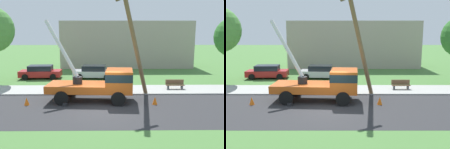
% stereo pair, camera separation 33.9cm
% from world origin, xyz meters
% --- Properties ---
extents(ground_plane, '(120.00, 120.00, 0.00)m').
position_xyz_m(ground_plane, '(0.00, 12.00, 0.00)').
color(ground_plane, '#477538').
extents(road_asphalt, '(80.00, 7.20, 0.01)m').
position_xyz_m(road_asphalt, '(0.00, 0.00, 0.00)').
color(road_asphalt, '#2B2B2D').
rests_on(road_asphalt, ground).
extents(sidewalk_strip, '(80.00, 3.26, 0.10)m').
position_xyz_m(sidewalk_strip, '(0.00, 5.23, 0.05)').
color(sidewalk_strip, '#9E9E99').
rests_on(sidewalk_strip, ground).
extents(utility_truck, '(6.75, 3.21, 5.98)m').
position_xyz_m(utility_truck, '(-0.24, 1.96, 1.41)').
color(utility_truck, '#C65119').
rests_on(utility_truck, ground).
extents(leaning_utility_pole, '(2.82, 2.75, 8.58)m').
position_xyz_m(leaning_utility_pole, '(2.21, 2.76, 4.39)').
color(leaning_utility_pole, brown).
rests_on(leaning_utility_pole, ground).
extents(traffic_cone_ahead, '(0.36, 0.36, 0.56)m').
position_xyz_m(traffic_cone_ahead, '(3.55, 1.02, 0.28)').
color(traffic_cone_ahead, orange).
rests_on(traffic_cone_ahead, ground).
extents(traffic_cone_behind, '(0.36, 0.36, 0.56)m').
position_xyz_m(traffic_cone_behind, '(-5.47, 0.96, 0.28)').
color(traffic_cone_behind, orange).
rests_on(traffic_cone_behind, ground).
extents(parked_sedan_red, '(4.49, 2.16, 1.42)m').
position_xyz_m(parked_sedan_red, '(-7.09, 10.76, 0.71)').
color(parked_sedan_red, '#B21E1E').
rests_on(parked_sedan_red, ground).
extents(parked_sedan_silver, '(4.51, 2.20, 1.42)m').
position_xyz_m(parked_sedan_silver, '(-1.29, 10.66, 0.71)').
color(parked_sedan_silver, '#B7B7BF').
rests_on(parked_sedan_silver, ground).
extents(park_bench, '(1.60, 0.45, 0.90)m').
position_xyz_m(park_bench, '(6.09, 5.29, 0.46)').
color(park_bench, brown).
rests_on(park_bench, ground).
extents(lowrise_building_backdrop, '(18.00, 6.00, 6.40)m').
position_xyz_m(lowrise_building_backdrop, '(2.80, 20.18, 3.20)').
color(lowrise_building_backdrop, '#A5998C').
rests_on(lowrise_building_backdrop, ground).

